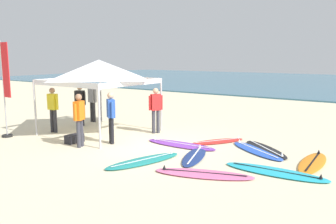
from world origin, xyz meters
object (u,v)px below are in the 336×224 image
Objects in this scene: surfboard_pink at (203,174)px; surfboard_black at (266,149)px; person_grey at (92,100)px; canopy_tent at (99,70)px; surfboard_blue at (257,150)px; gear_bag_near_tent at (74,139)px; surfboard_orange at (313,162)px; person_yellow at (53,107)px; surfboard_purple at (180,144)px; person_blue at (111,114)px; banner_flag at (6,94)px; person_red at (156,107)px; person_orange at (79,117)px; surfboard_navy at (194,156)px; surfboard_cyan at (275,172)px; person_black at (80,102)px; surfboard_teal at (144,161)px; surfboard_red at (218,141)px.

surfboard_black is (0.51, 3.06, 0.00)m from surfboard_pink.
canopy_tent is at bearing -35.99° from person_grey.
gear_bag_near_tent is (-5.45, -2.40, 0.10)m from surfboard_blue.
person_yellow is (-9.02, -1.47, 0.95)m from surfboard_orange.
person_grey reaches higher than surfboard_purple.
surfboard_pink is at bearing -24.24° from person_grey.
person_blue is at bearing 166.03° from surfboard_pink.
surfboard_purple is at bearing 133.77° from surfboard_pink.
surfboard_orange is 1.00× the size of surfboard_blue.
canopy_tent is at bearing -169.50° from surfboard_black.
surfboard_blue is 1.31× the size of person_yellow.
surfboard_orange is at bearing -5.21° from person_grey.
surfboard_pink is 0.74× the size of banner_flag.
person_red is 1.00× the size of person_orange.
surfboard_pink is (0.93, -1.16, -0.00)m from surfboard_navy.
surfboard_black is at bearing 10.50° from canopy_tent.
person_yellow is at bearing 161.68° from gear_bag_near_tent.
person_red reaches higher than gear_bag_near_tent.
person_blue is 4.08m from person_grey.
surfboard_cyan is 1.16× the size of surfboard_orange.
surfboard_cyan is at bearing -56.43° from surfboard_blue.
surfboard_orange is at bearing 13.68° from person_blue.
person_blue is 1.00× the size of person_yellow.
canopy_tent is at bearing 103.13° from gear_bag_near_tent.
surfboard_orange is 0.66× the size of banner_flag.
surfboard_pink is 2.85m from surfboard_purple.
canopy_tent is 6.33m from surfboard_blue.
banner_flag reaches higher than person_black.
person_orange is at bearing -41.52° from person_black.
surfboard_navy is 2.38m from surfboard_black.
banner_flag is at bearing -138.02° from person_red.
surfboard_teal is (-2.37, -3.06, -0.00)m from surfboard_black.
surfboard_cyan and surfboard_orange have the same top height.
surfboard_purple is 1.02× the size of surfboard_teal.
gear_bag_near_tent is (-3.26, 0.35, 0.10)m from surfboard_teal.
banner_flag is (-5.69, -2.52, 1.54)m from surfboard_purple.
person_red is at bearing 32.40° from person_yellow.
surfboard_teal is at bearing 179.73° from surfboard_pink.
person_grey reaches higher than surfboard_navy.
surfboard_pink is (5.49, -1.95, -2.35)m from canopy_tent.
person_grey is 0.50× the size of banner_flag.
surfboard_purple is 3.35m from person_orange.
person_red is 0.50× the size of banner_flag.
canopy_tent reaches higher than surfboard_orange.
surfboard_black is 1.66m from surfboard_red.
surfboard_blue is 1.31× the size of person_blue.
banner_flag is (-0.51, -2.89, 0.59)m from person_black.
surfboard_cyan is 3.50m from surfboard_purple.
surfboard_red is at bearing 166.26° from surfboard_blue.
surfboard_orange is 6.27m from person_blue.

